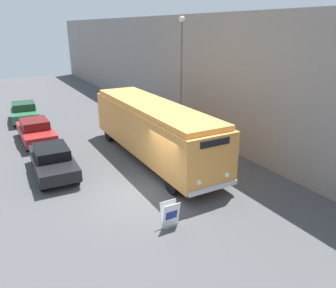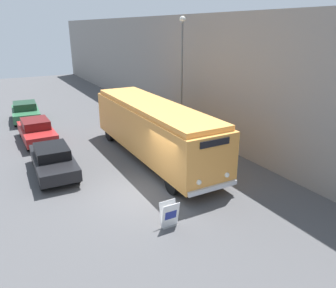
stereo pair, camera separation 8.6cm
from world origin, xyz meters
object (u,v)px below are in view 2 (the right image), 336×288
object	(u,v)px
sign_board	(169,215)
parked_car_near	(53,160)
vintage_bus	(153,128)
parked_car_far	(26,112)
streetlamp	(182,64)
parked_car_mid	(37,130)

from	to	relation	value
sign_board	parked_car_near	distance (m)	7.36
sign_board	parked_car_near	xyz separation A→B (m)	(-2.79, 6.81, 0.26)
vintage_bus	parked_car_far	distance (m)	12.83
streetlamp	parked_car_near	bearing A→B (deg)	-167.48
streetlamp	parked_car_near	world-z (taller)	streetlamp
sign_board	vintage_bus	bearing A→B (deg)	68.29
sign_board	parked_car_far	bearing A→B (deg)	98.77
sign_board	parked_car_mid	size ratio (longest dim) A/B	0.22
streetlamp	parked_car_near	xyz separation A→B (m)	(-8.53, -1.90, -4.03)
parked_car_mid	sign_board	bearing A→B (deg)	-78.23
parked_car_near	parked_car_far	distance (m)	11.06
parked_car_mid	parked_car_far	xyz separation A→B (m)	(-0.00, 5.52, 0.01)
sign_board	parked_car_mid	bearing A→B (deg)	102.58
vintage_bus	streetlamp	world-z (taller)	streetlamp
parked_car_mid	parked_car_far	distance (m)	5.52
parked_car_near	parked_car_mid	distance (m)	5.54
sign_board	parked_car_mid	xyz separation A→B (m)	(-2.75, 12.35, 0.25)
vintage_bus	parked_car_far	size ratio (longest dim) A/B	2.60
streetlamp	sign_board	bearing A→B (deg)	-123.44
parked_car_near	parked_car_mid	xyz separation A→B (m)	(0.03, 5.54, -0.02)
vintage_bus	sign_board	distance (m)	6.78
sign_board	parked_car_far	size ratio (longest dim) A/B	0.23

